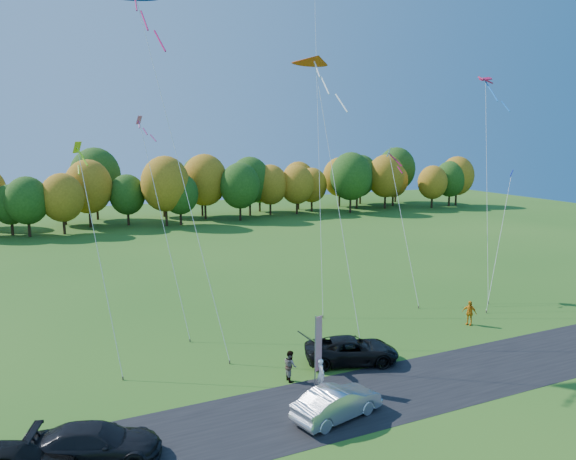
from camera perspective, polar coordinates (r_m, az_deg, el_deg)
name	(u,v)px	position (r m, az deg, el deg)	size (l,w,h in m)	color
ground	(333,367)	(33.09, 4.59, -13.67)	(160.00, 160.00, 0.00)	#265A17
asphalt_strip	(372,396)	(30.02, 8.56, -16.32)	(90.00, 6.00, 0.01)	black
tree_line	(143,225)	(83.70, -14.53, 0.45)	(116.00, 12.00, 10.00)	#1E4711
black_suv	(352,350)	(33.47, 6.49, -12.03)	(2.50, 5.41, 1.50)	black
silver_sedan	(337,403)	(27.48, 5.02, -17.09)	(1.59, 4.57, 1.50)	silver
dark_truck_a	(96,443)	(25.56, -18.93, -19.81)	(2.13, 5.23, 1.52)	black
person_tailgate_a	(321,373)	(30.27, 3.36, -14.34)	(0.58, 0.38, 1.59)	white
person_tailgate_b	(290,366)	(31.03, 0.23, -13.61)	(0.81, 0.63, 1.67)	gray
person_east	(469,313)	(41.34, 17.94, -8.00)	(1.01, 0.42, 1.72)	orange
feather_flag	(318,343)	(29.76, 3.04, -11.42)	(0.50, 0.22, 3.93)	#999999
kite_delta_blue	(178,160)	(34.73, -11.12, 6.95)	(4.46, 9.85, 23.66)	#4C3F33
kite_parafoil_orange	(317,104)	(45.70, 3.01, 12.67)	(7.46, 13.06, 31.35)	#4C3F33
kite_delta_red	(334,176)	(37.28, 4.69, 5.51)	(2.94, 9.32, 19.82)	#4C3F33
kite_parafoil_rainbow	(487,184)	(49.49, 19.56, 4.47)	(6.83, 7.52, 18.39)	#4C3F33
kite_diamond_yellow	(99,256)	(33.17, -18.68, -2.52)	(1.72, 5.89, 13.03)	#4C3F33
kite_diamond_white	(403,224)	(45.69, 11.59, 0.61)	(1.95, 6.90, 12.41)	#4C3F33
kite_diamond_pink	(163,224)	(38.28, -12.57, 0.60)	(1.86, 7.24, 14.66)	#4C3F33
kite_diamond_blue_low	(500,239)	(46.44, 20.69, -0.87)	(5.87, 3.99, 10.53)	#4C3F33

